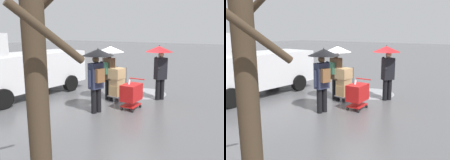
% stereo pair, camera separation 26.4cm
% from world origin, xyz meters
% --- Properties ---
extents(ground_plane, '(90.00, 90.00, 0.00)m').
position_xyz_m(ground_plane, '(0.00, 0.00, 0.00)').
color(ground_plane, '#5B5B5E').
extents(slush_patch_under_van, '(1.92, 1.92, 0.01)m').
position_xyz_m(slush_patch_under_van, '(-0.27, -1.74, 0.00)').
color(slush_patch_under_van, '#999BA0').
rests_on(slush_patch_under_van, ground).
extents(cargo_van_parked_right, '(2.38, 5.43, 2.60)m').
position_xyz_m(cargo_van_parked_right, '(3.77, 1.51, 1.18)').
color(cargo_van_parked_right, white).
rests_on(cargo_van_parked_right, ground).
extents(shopping_cart_vendor, '(0.58, 0.83, 1.04)m').
position_xyz_m(shopping_cart_vendor, '(-0.84, 0.44, 0.57)').
color(shopping_cart_vendor, red).
rests_on(shopping_cart_vendor, ground).
extents(hand_dolly_boxes, '(0.57, 0.75, 1.32)m').
position_xyz_m(hand_dolly_boxes, '(0.10, -0.12, 0.75)').
color(hand_dolly_boxes, '#515156').
rests_on(hand_dolly_boxes, ground).
extents(pedestrian_pink_side, '(1.04, 1.04, 2.15)m').
position_xyz_m(pedestrian_pink_side, '(0.40, -0.06, 1.57)').
color(pedestrian_pink_side, black).
rests_on(pedestrian_pink_side, ground).
extents(pedestrian_black_side, '(1.04, 1.04, 2.15)m').
position_xyz_m(pedestrian_black_side, '(-0.08, 1.36, 1.57)').
color(pedestrian_black_side, black).
rests_on(pedestrian_black_side, ground).
extents(pedestrian_white_side, '(1.04, 1.04, 2.15)m').
position_xyz_m(pedestrian_white_side, '(-1.17, -1.17, 1.58)').
color(pedestrian_white_side, black).
rests_on(pedestrian_white_side, ground).
extents(bare_tree_near, '(1.04, 1.04, 4.44)m').
position_xyz_m(bare_tree_near, '(-2.69, 5.85, 2.15)').
color(bare_tree_near, '#423323').
rests_on(bare_tree_near, ground).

